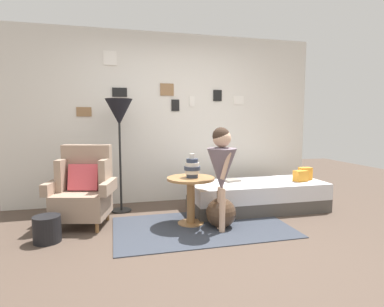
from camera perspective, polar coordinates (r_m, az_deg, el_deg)
name	(u,v)px	position (r m, az deg, el deg)	size (l,w,h in m)	color
ground_plane	(201,247)	(3.31, 1.61, -16.64)	(12.00, 12.00, 0.00)	#4C3D33
gallery_wall	(167,119)	(4.96, -4.57, 6.37)	(4.80, 0.12, 2.60)	silver
rug	(202,227)	(3.85, 1.82, -13.21)	(2.07, 1.24, 0.01)	#333842
armchair	(84,189)	(4.07, -19.12, -6.15)	(0.85, 0.72, 0.97)	olive
daybed	(257,196)	(4.62, 11.71, -7.53)	(1.91, 0.81, 0.40)	#4C4742
pillow_head	(305,174)	(4.94, 19.90, -3.45)	(0.18, 0.12, 0.18)	orange
pillow_mid	(301,176)	(4.77, 19.15, -3.89)	(0.19, 0.12, 0.16)	orange
side_table	(191,191)	(3.85, -0.22, -6.80)	(0.58, 0.58, 0.59)	#9E7042
vase_striped	(192,168)	(3.79, 0.04, -2.58)	(0.20, 0.20, 0.29)	#2D384C
floor_lamp	(119,116)	(4.42, -13.12, 6.60)	(0.37, 0.37, 1.57)	black
person_child	(222,165)	(3.57, 5.41, -2.05)	(0.34, 0.34, 1.20)	#D8AD8E
book_on_daybed	(232,180)	(4.56, 7.30, -4.87)	(0.22, 0.16, 0.03)	gray
demijohn_near	(221,212)	(3.81, 5.30, -10.64)	(0.36, 0.36, 0.45)	#473323
magazine_basket	(47,229)	(3.71, -24.89, -12.37)	(0.28, 0.28, 0.28)	black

